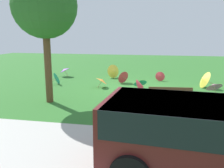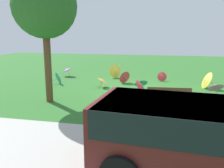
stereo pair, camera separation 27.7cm
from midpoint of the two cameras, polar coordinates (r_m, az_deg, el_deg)
ground at (r=12.58m, az=5.88°, el=-1.15°), size 40.00×40.00×0.00m
road_strip at (r=5.71m, az=-3.39°, el=-17.84°), size 40.00×4.13×0.01m
van_dark at (r=5.11m, az=22.81°, el=-11.22°), size 4.74×2.43×1.53m
park_bench at (r=9.24m, az=14.14°, el=-3.30°), size 1.64×0.63×0.90m
shade_tree at (r=10.22m, az=-14.92°, el=17.31°), size 2.56×2.56×5.18m
parasol_orange_0 at (r=12.79m, az=-1.52°, el=0.87°), size 0.89×0.91×0.61m
parasol_teal_1 at (r=12.26m, az=7.50°, el=0.35°), size 0.87×0.84×0.65m
parasol_yellow_0 at (r=15.54m, az=1.39°, el=3.07°), size 0.85×0.86×0.87m
parasol_pink_0 at (r=12.10m, az=23.90°, el=-0.51°), size 0.94×0.91×0.73m
parasol_teal_4 at (r=13.99m, az=-11.91°, el=1.43°), size 0.72×0.72×0.69m
parasol_yellow_1 at (r=13.53m, az=21.89°, el=0.92°), size 0.95×1.01×0.90m
parasol_red_0 at (r=11.15m, az=7.81°, el=-0.77°), size 0.74×0.86×0.81m
parasol_red_1 at (r=14.82m, az=12.35°, el=1.76°), size 0.61×0.59×0.57m
parasol_purple_3 at (r=16.32m, az=-10.24°, el=3.41°), size 0.69×0.71×0.69m
parasol_red_2 at (r=13.94m, az=3.44°, el=1.70°), size 0.76×0.75×0.73m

